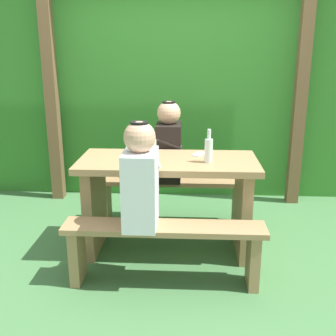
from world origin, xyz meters
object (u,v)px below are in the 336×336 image
Objects in this scene: picnic_table at (168,190)px; bench_far at (171,192)px; bottle_right at (152,150)px; cell_phone at (199,154)px; bottle_left at (209,150)px; bench_near at (164,242)px; drinking_glass at (131,152)px; person_white_shirt at (140,179)px; person_black_coat at (169,144)px.

bench_far is at bearing 90.00° from picnic_table.
bottle_right reaches higher than cell_phone.
bottle_left is (0.31, -0.08, 0.35)m from picnic_table.
bottle_right is at bearing -100.59° from bench_far.
bottle_left is (0.31, 0.44, 0.56)m from bench_near.
bottle_right is (0.18, -0.12, 0.05)m from drinking_glass.
bottle_left is at bearing -13.64° from picnic_table.
person_white_shirt is at bearing -107.09° from picnic_table.
picnic_table is 0.39m from cell_phone.
bottle_right is (-0.11, -0.61, 0.55)m from bench_far.
bench_far is at bearing 79.41° from bottle_right.
bench_near is 1.95× the size of person_white_shirt.
bottle_left is at bearing -45.10° from cell_phone.
drinking_glass reaches higher than bench_far.
drinking_glass is 0.62m from bottle_left.
bench_near is at bearing -88.89° from person_black_coat.
bottle_right is at bearing 105.26° from bench_near.
person_black_coat is 7.95× the size of drinking_glass.
picnic_table reaches higher than bench_near.
picnic_table is 0.48m from bottle_left.
drinking_glass is 0.35× the size of bottle_left.
picnic_table is 0.59m from person_white_shirt.
bottle_left is (0.33, -0.59, 0.10)m from person_black_coat.
bottle_left is at bearing 42.85° from person_white_shirt.
cell_phone is (-0.07, 0.23, -0.10)m from bottle_left.
person_black_coat is 0.56m from drinking_glass.
person_white_shirt is 1.03m from person_black_coat.
bottle_left reaches higher than bench_far.
bottle_right is (-0.09, -0.61, 0.09)m from person_black_coat.
person_black_coat is at bearing 91.11° from bench_near.
person_black_coat is at bearing 92.23° from picnic_table.
person_white_shirt is 2.80× the size of bottle_left.
cell_phone is at bearing 58.69° from person_white_shirt.
picnic_table is at bearing 40.13° from bottle_right.
person_white_shirt is at bearing -137.15° from bottle_left.
bench_near is 15.47× the size of drinking_glass.
cell_phone is at bearing 31.57° from picnic_table.
drinking_glass reaches higher than bench_near.
bottle_right reaches higher than bench_near.
person_white_shirt is (-0.16, 0.00, 0.46)m from bench_near.
bottle_left reaches higher than picnic_table.
bench_near is 10.00× the size of cell_phone.
cell_phone is at bearing -53.63° from person_black_coat.
bench_far is 15.47× the size of drinking_glass.
person_white_shirt is 0.77m from cell_phone.
bench_far is 1.13m from person_white_shirt.
bottle_left reaches higher than drinking_glass.
person_black_coat is at bearing 82.35° from person_white_shirt.
person_black_coat is at bearing 119.50° from bottle_left.
drinking_glass is (-0.30, 0.03, 0.30)m from picnic_table.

